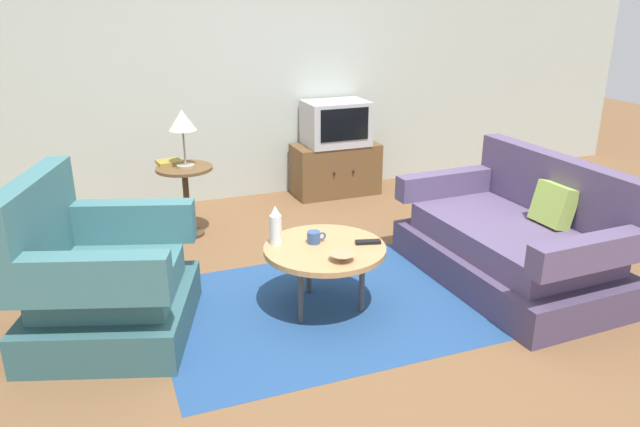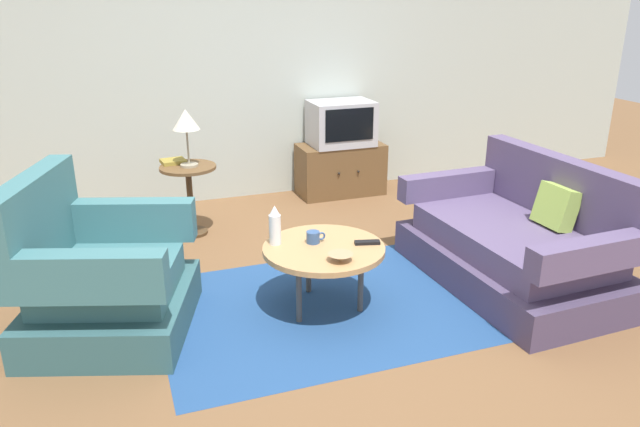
# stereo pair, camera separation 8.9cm
# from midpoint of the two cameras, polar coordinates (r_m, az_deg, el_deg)

# --- Properties ---
(ground_plane) EXTENTS (16.00, 16.00, 0.00)m
(ground_plane) POSITION_cam_midpoint_polar(r_m,az_deg,el_deg) (4.00, 0.85, -8.53)
(ground_plane) COLOR brown
(back_wall) EXTENTS (9.00, 0.12, 2.70)m
(back_wall) POSITION_cam_midpoint_polar(r_m,az_deg,el_deg) (5.89, -8.29, 14.40)
(back_wall) COLOR #B2BCB2
(back_wall) RESTS_ON ground
(area_rug) EXTENTS (2.07, 1.54, 0.00)m
(area_rug) POSITION_cam_midpoint_polar(r_m,az_deg,el_deg) (3.97, -0.21, -8.75)
(area_rug) COLOR navy
(area_rug) RESTS_ON ground
(armchair) EXTENTS (1.14, 1.19, 0.96)m
(armchair) POSITION_cam_midpoint_polar(r_m,az_deg,el_deg) (3.79, -20.68, -6.14)
(armchair) COLOR #325C60
(armchair) RESTS_ON ground
(couch) EXTENTS (0.99, 1.62, 0.85)m
(couch) POSITION_cam_midpoint_polar(r_m,az_deg,el_deg) (4.42, 17.44, -2.58)
(couch) COLOR #4B3E5C
(couch) RESTS_ON ground
(coffee_table) EXTENTS (0.77, 0.77, 0.43)m
(coffee_table) POSITION_cam_midpoint_polar(r_m,az_deg,el_deg) (3.79, -0.23, -3.56)
(coffee_table) COLOR tan
(coffee_table) RESTS_ON ground
(side_table) EXTENTS (0.46, 0.46, 0.59)m
(side_table) POSITION_cam_midpoint_polar(r_m,az_deg,el_deg) (5.08, -13.02, 2.46)
(side_table) COLOR brown
(side_table) RESTS_ON ground
(tv_stand) EXTENTS (0.84, 0.44, 0.51)m
(tv_stand) POSITION_cam_midpoint_polar(r_m,az_deg,el_deg) (6.07, 1.04, 4.20)
(tv_stand) COLOR brown
(tv_stand) RESTS_ON ground
(television) EXTENTS (0.60, 0.44, 0.43)m
(television) POSITION_cam_midpoint_polar(r_m,az_deg,el_deg) (5.95, 1.08, 8.50)
(television) COLOR #B7B7BC
(television) RESTS_ON tv_stand
(table_lamp) EXTENTS (0.22, 0.22, 0.46)m
(table_lamp) POSITION_cam_midpoint_polar(r_m,az_deg,el_deg) (4.94, -13.34, 8.31)
(table_lamp) COLOR #9E937A
(table_lamp) RESTS_ON side_table
(vase) EXTENTS (0.08, 0.08, 0.26)m
(vase) POSITION_cam_midpoint_polar(r_m,az_deg,el_deg) (3.78, -4.87, -1.18)
(vase) COLOR white
(vase) RESTS_ON coffee_table
(mug) EXTENTS (0.12, 0.08, 0.08)m
(mug) POSITION_cam_midpoint_polar(r_m,az_deg,el_deg) (3.82, -1.21, -2.25)
(mug) COLOR #335184
(mug) RESTS_ON coffee_table
(bowl) EXTENTS (0.15, 0.15, 0.04)m
(bowl) POSITION_cam_midpoint_polar(r_m,az_deg,el_deg) (3.58, 1.40, -4.12)
(bowl) COLOR tan
(bowl) RESTS_ON coffee_table
(tv_remote_dark) EXTENTS (0.17, 0.09, 0.02)m
(tv_remote_dark) POSITION_cam_midpoint_polar(r_m,az_deg,el_deg) (3.83, 3.87, -2.70)
(tv_remote_dark) COLOR black
(tv_remote_dark) RESTS_ON coffee_table
(book) EXTENTS (0.21, 0.19, 0.03)m
(book) POSITION_cam_midpoint_polar(r_m,az_deg,el_deg) (5.14, -14.48, 4.69)
(book) COLOR olive
(book) RESTS_ON side_table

